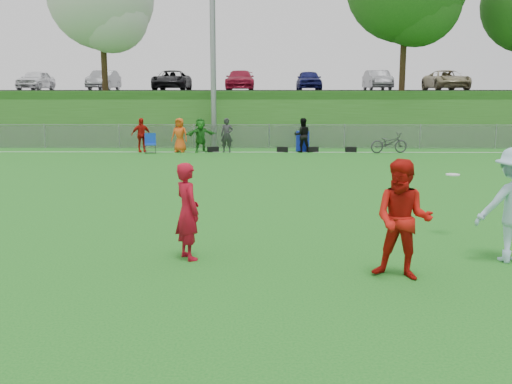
{
  "coord_description": "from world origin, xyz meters",
  "views": [
    {
      "loc": [
        -0.32,
        -10.34,
        2.95
      ],
      "look_at": [
        -0.46,
        0.5,
        1.05
      ],
      "focal_mm": 40.0,
      "sensor_mm": 36.0,
      "label": 1
    }
  ],
  "objects_px": {
    "player_red_left": "(188,211)",
    "frisbee": "(453,175)",
    "bicycle": "(389,143)",
    "player_red_center": "(403,220)",
    "recycling_bin": "(303,141)"
  },
  "relations": [
    {
      "from": "frisbee",
      "to": "recycling_bin",
      "type": "distance_m",
      "value": 17.35
    },
    {
      "from": "player_red_center",
      "to": "recycling_bin",
      "type": "height_order",
      "value": "player_red_center"
    },
    {
      "from": "player_red_center",
      "to": "frisbee",
      "type": "height_order",
      "value": "player_red_center"
    },
    {
      "from": "player_red_left",
      "to": "frisbee",
      "type": "xyz_separation_m",
      "value": [
        5.23,
        1.75,
        0.41
      ]
    },
    {
      "from": "player_red_left",
      "to": "recycling_bin",
      "type": "distance_m",
      "value": 19.28
    },
    {
      "from": "player_red_center",
      "to": "bicycle",
      "type": "height_order",
      "value": "player_red_center"
    },
    {
      "from": "player_red_left",
      "to": "bicycle",
      "type": "bearing_deg",
      "value": -54.51
    },
    {
      "from": "bicycle",
      "to": "player_red_center",
      "type": "bearing_deg",
      "value": 156.22
    },
    {
      "from": "player_red_left",
      "to": "player_red_center",
      "type": "distance_m",
      "value": 3.7
    },
    {
      "from": "frisbee",
      "to": "recycling_bin",
      "type": "height_order",
      "value": "frisbee"
    },
    {
      "from": "frisbee",
      "to": "recycling_bin",
      "type": "relative_size",
      "value": 0.28
    },
    {
      "from": "bicycle",
      "to": "recycling_bin",
      "type": "bearing_deg",
      "value": 66.96
    },
    {
      "from": "recycling_bin",
      "to": "player_red_left",
      "type": "bearing_deg",
      "value": -99.97
    },
    {
      "from": "recycling_bin",
      "to": "bicycle",
      "type": "xyz_separation_m",
      "value": [
        4.19,
        -0.81,
        -0.01
      ]
    },
    {
      "from": "player_red_center",
      "to": "bicycle",
      "type": "distance_m",
      "value": 19.63
    }
  ]
}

